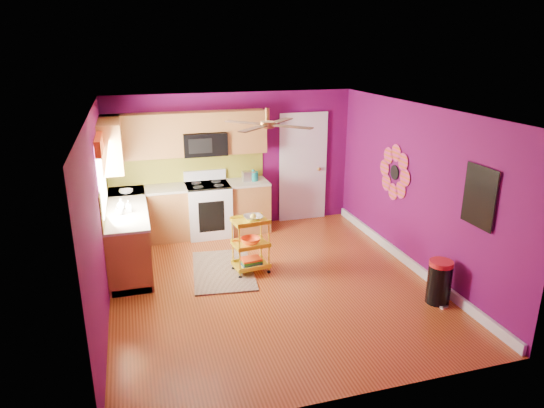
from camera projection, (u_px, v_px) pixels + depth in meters
name	position (u px, v px, depth m)	size (l,w,h in m)	color
ground	(272.00, 283.00, 7.04)	(5.00, 5.00, 0.00)	maroon
room_envelope	(274.00, 175.00, 6.53)	(4.54, 5.04, 2.52)	#620B50
lower_cabinets	(165.00, 222.00, 8.20)	(2.81, 2.31, 0.94)	#945928
electric_range	(208.00, 209.00, 8.72)	(0.76, 0.66, 1.13)	white
upper_cabinetry	(164.00, 139.00, 8.12)	(2.80, 2.30, 1.26)	#945928
left_window	(101.00, 161.00, 6.86)	(0.08, 1.35, 1.08)	white
panel_door	(303.00, 169.00, 9.33)	(0.95, 0.11, 2.15)	white
right_wall_art	(429.00, 182.00, 6.87)	(0.04, 2.74, 1.04)	black
ceiling_fan	(267.00, 124.00, 6.50)	(1.01, 1.01, 0.26)	#BF8C3F
shag_rug	(223.00, 270.00, 7.42)	(0.90, 1.46, 0.02)	black
rolling_cart	(251.00, 243.00, 7.26)	(0.56, 0.43, 0.94)	yellow
trash_can	(439.00, 282.00, 6.44)	(0.38, 0.39, 0.60)	black
teal_kettle	(253.00, 176.00, 8.80)	(0.18, 0.18, 0.21)	#139286
toaster	(249.00, 176.00, 8.78)	(0.22, 0.15, 0.18)	beige
soap_bottle_a	(128.00, 206.00, 7.16)	(0.08, 0.08, 0.18)	#EA3F72
soap_bottle_b	(121.00, 204.00, 7.28)	(0.13, 0.13, 0.17)	white
counter_dish	(126.00, 192.00, 8.07)	(0.23, 0.23, 0.06)	white
counter_cup	(120.00, 211.00, 7.06)	(0.12, 0.12, 0.10)	white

